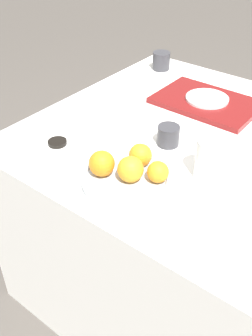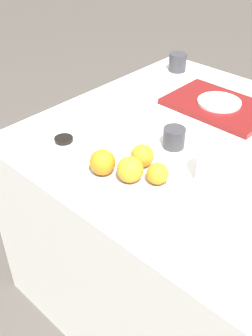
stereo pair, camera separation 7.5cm
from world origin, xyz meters
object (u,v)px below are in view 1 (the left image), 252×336
orange_0 (130,169)px  orange_2 (102,163)px  soy_dish (57,142)px  serving_tray (207,102)px  orange_1 (140,155)px  orange_3 (158,172)px  water_glass (209,159)px  side_plate (207,99)px  fruit_platter (126,179)px  cup_2 (161,61)px  cup_0 (168,136)px

orange_0 → orange_2: 0.08m
orange_0 → soy_dish: (-0.31, 0.02, -0.05)m
serving_tray → orange_2: bearing=-91.0°
orange_1 → soy_dish: bearing=-169.2°
orange_2 → orange_3: (0.14, 0.07, -0.01)m
water_glass → serving_tray: size_ratio=0.32×
orange_0 → side_plate: 0.56m
orange_0 → serving_tray: orange_0 is taller
fruit_platter → cup_2: (-0.38, 0.73, 0.03)m
fruit_platter → orange_1: bearing=94.4°
fruit_platter → orange_2: 0.08m
orange_3 → cup_0: 0.22m
orange_0 → orange_3: (0.06, 0.04, -0.01)m
orange_3 → soy_dish: 0.37m
orange_3 → fruit_platter: bearing=-151.2°
orange_0 → cup_0: (-0.03, 0.24, -0.02)m
orange_2 → orange_1: bearing=61.0°
fruit_platter → side_plate: side_plate is taller
orange_0 → water_glass: water_glass is taller
side_plate → soy_dish: side_plate is taller
orange_3 → soy_dish: bearing=-176.3°
cup_0 → soy_dish: size_ratio=1.15×
orange_1 → fruit_platter: bearing=-85.6°
orange_2 → orange_3: bearing=27.0°
side_plate → cup_2: (-0.33, 0.18, 0.01)m
orange_0 → cup_0: size_ratio=1.03×
orange_0 → water_glass: (0.15, 0.16, 0.01)m
cup_0 → cup_2: size_ratio=0.92×
orange_2 → water_glass: 0.30m
soy_dish → side_plate: bearing=65.7°
orange_1 → side_plate: (-0.05, 0.48, -0.03)m
orange_3 → side_plate: 0.53m
side_plate → soy_dish: 0.59m
side_plate → cup_2: bearing=151.6°
side_plate → cup_0: bearing=-83.6°
fruit_platter → orange_0: (0.02, -0.00, 0.04)m
orange_1 → serving_tray: 0.48m
serving_tray → water_glass: bearing=-61.1°
serving_tray → soy_dish: bearing=-114.3°
cup_0 → soy_dish: (-0.28, -0.22, -0.03)m
orange_1 → cup_2: (-0.37, 0.66, -0.01)m
soy_dish → serving_tray: bearing=65.7°
fruit_platter → water_glass: water_glass is taller
cup_0 → cup_2: 0.61m
cup_0 → serving_tray: bearing=96.4°
orange_2 → cup_2: orange_2 is taller
fruit_platter → side_plate: (-0.05, 0.55, 0.01)m
cup_0 → fruit_platter: bearing=-86.1°
orange_0 → soy_dish: bearing=176.5°
orange_1 → cup_0: (-0.01, 0.16, -0.02)m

